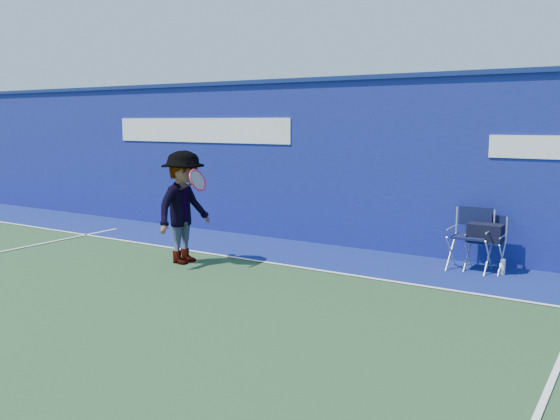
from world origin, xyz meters
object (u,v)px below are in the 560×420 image
Objects in this scene: directors_chair_left at (470,251)px; directors_chair_right at (485,248)px; tennis_player at (184,207)px; water_bottle at (503,267)px.

directors_chair_left is 0.23m from directors_chair_right.
directors_chair_right is 4.77m from tennis_player.
directors_chair_left is 1.13× the size of directors_chair_right.
tennis_player is at bearing -154.30° from directors_chair_right.
directors_chair_left is 0.54m from water_bottle.
directors_chair_left is at bearing 26.06° from tennis_player.
directors_chair_right is at bearing 160.96° from water_bottle.
directors_chair_left reaches higher than water_bottle.
water_bottle is at bearing 23.15° from tennis_player.
directors_chair_left is at bearing -161.54° from directors_chair_right.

